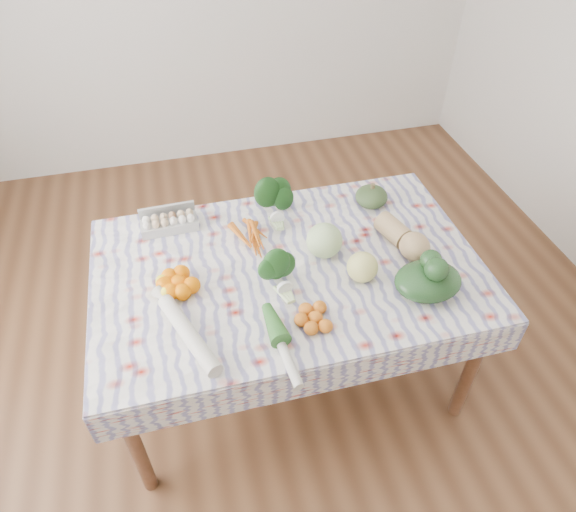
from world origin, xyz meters
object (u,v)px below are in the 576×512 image
(cabbage, at_px, (324,241))
(butternut_squash, at_px, (403,235))
(dining_table, at_px, (288,279))
(grapefruit, at_px, (362,267))
(kabocha_squash, at_px, (371,197))
(egg_carton, at_px, (169,224))

(cabbage, relative_size, butternut_squash, 0.55)
(dining_table, relative_size, butternut_squash, 5.63)
(cabbage, height_order, grapefruit, cabbage)
(butternut_squash, bearing_deg, dining_table, 163.42)
(kabocha_squash, distance_m, grapefruit, 0.52)
(butternut_squash, distance_m, grapefruit, 0.29)
(dining_table, distance_m, egg_carton, 0.61)
(cabbage, xyz_separation_m, grapefruit, (0.11, -0.18, -0.01))
(dining_table, bearing_deg, egg_carton, 141.55)
(egg_carton, bearing_deg, butternut_squash, -22.58)
(kabocha_squash, xyz_separation_m, butternut_squash, (0.02, -0.32, 0.01))
(dining_table, xyz_separation_m, kabocha_squash, (0.50, 0.32, 0.14))
(egg_carton, xyz_separation_m, butternut_squash, (1.00, -0.38, 0.03))
(cabbage, bearing_deg, kabocha_squash, 40.87)
(dining_table, xyz_separation_m, egg_carton, (-0.47, 0.37, 0.12))
(egg_carton, distance_m, cabbage, 0.73)
(dining_table, bearing_deg, cabbage, 11.69)
(egg_carton, height_order, butternut_squash, butternut_squash)
(egg_carton, xyz_separation_m, kabocha_squash, (0.97, -0.05, 0.02))
(kabocha_squash, bearing_deg, butternut_squash, -85.89)
(dining_table, bearing_deg, grapefruit, -27.97)
(egg_carton, distance_m, butternut_squash, 1.07)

